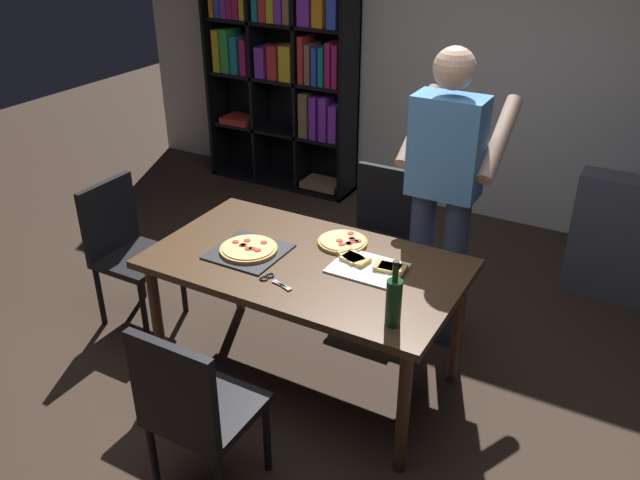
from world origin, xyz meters
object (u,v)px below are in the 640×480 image
object	(u,v)px
chair_near_camera	(193,407)
kitchen_scissors	(272,280)
chair_far_side	(380,230)
chair_left_end	(125,244)
pepperoni_pizza_on_tray	(249,250)
dining_table	(306,273)
bookshelf	(284,65)
wine_bottle	(394,301)
second_pizza_plain	(343,242)
person_serving_pizza	(444,185)

from	to	relation	value
chair_near_camera	kitchen_scissors	size ratio (longest dim) A/B	4.53
chair_far_side	chair_left_end	distance (m)	1.59
chair_near_camera	pepperoni_pizza_on_tray	distance (m)	0.96
dining_table	bookshelf	bearing A→B (deg)	124.02
bookshelf	wine_bottle	world-z (taller)	bookshelf
bookshelf	second_pizza_plain	size ratio (longest dim) A/B	7.27
dining_table	chair_near_camera	xyz separation A→B (m)	(-0.00, -0.94, -0.16)
chair_left_end	chair_near_camera	bearing A→B (deg)	-36.20
wine_bottle	chair_far_side	bearing A→B (deg)	116.27
chair_left_end	pepperoni_pizza_on_tray	distance (m)	1.02
wine_bottle	person_serving_pizza	bearing A→B (deg)	98.30
chair_near_camera	chair_far_side	world-z (taller)	same
dining_table	chair_near_camera	bearing A→B (deg)	-90.00
person_serving_pizza	pepperoni_pizza_on_tray	distance (m)	1.13
chair_far_side	chair_left_end	bearing A→B (deg)	-143.80
chair_left_end	wine_bottle	xyz separation A→B (m)	(1.90, -0.30, 0.36)
person_serving_pizza	kitchen_scissors	world-z (taller)	person_serving_pizza
chair_far_side	bookshelf	distance (m)	2.23
bookshelf	wine_bottle	xyz separation A→B (m)	(2.22, -2.68, -0.22)
chair_far_side	pepperoni_pizza_on_tray	bearing A→B (deg)	-106.75
person_serving_pizza	second_pizza_plain	size ratio (longest dim) A/B	6.53
chair_far_side	kitchen_scissors	world-z (taller)	chair_far_side
chair_left_end	person_serving_pizza	xyz separation A→B (m)	(1.75, 0.72, 0.49)
chair_left_end	kitchen_scissors	xyz separation A→B (m)	(1.24, -0.25, 0.24)
chair_far_side	person_serving_pizza	bearing A→B (deg)	-25.35
chair_near_camera	person_serving_pizza	xyz separation A→B (m)	(0.46, 1.66, 0.49)
dining_table	bookshelf	size ratio (longest dim) A/B	0.82
dining_table	person_serving_pizza	bearing A→B (deg)	57.21
pepperoni_pizza_on_tray	kitchen_scissors	bearing A→B (deg)	-34.65
chair_left_end	second_pizza_plain	size ratio (longest dim) A/B	3.36
dining_table	chair_far_side	distance (m)	0.96
chair_near_camera	dining_table	bearing A→B (deg)	90.00
chair_near_camera	chair_far_side	distance (m)	1.88
dining_table	second_pizza_plain	size ratio (longest dim) A/B	5.97
chair_far_side	pepperoni_pizza_on_tray	size ratio (longest dim) A/B	2.47
bookshelf	kitchen_scissors	world-z (taller)	bookshelf
chair_left_end	second_pizza_plain	xyz separation A→B (m)	(1.37, 0.26, 0.25)
dining_table	second_pizza_plain	world-z (taller)	second_pizza_plain
bookshelf	wine_bottle	bearing A→B (deg)	-50.37
chair_left_end	wine_bottle	bearing A→B (deg)	-9.06
dining_table	wine_bottle	distance (m)	0.71
person_serving_pizza	second_pizza_plain	distance (m)	0.65
chair_near_camera	pepperoni_pizza_on_tray	xyz separation A→B (m)	(-0.30, 0.87, 0.25)
dining_table	kitchen_scissors	xyz separation A→B (m)	(-0.04, -0.25, 0.08)
dining_table	wine_bottle	xyz separation A→B (m)	(0.61, -0.30, 0.20)
dining_table	chair_far_side	size ratio (longest dim) A/B	1.78
chair_far_side	wine_bottle	distance (m)	1.43
chair_near_camera	chair_left_end	xyz separation A→B (m)	(-1.29, 0.94, 0.00)
pepperoni_pizza_on_tray	kitchen_scissors	xyz separation A→B (m)	(0.26, -0.18, -0.01)
chair_near_camera	bookshelf	bearing A→B (deg)	115.80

